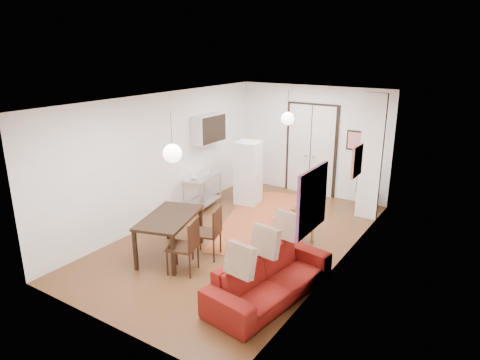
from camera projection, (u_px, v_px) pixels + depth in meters
The scene contains 27 objects.
floor at pixel (241, 238), 8.99m from camera, with size 7.00×7.00×0.00m, color brown.
ceiling at pixel (241, 99), 8.12m from camera, with size 4.20×7.00×0.02m, color white.
wall_back at pixel (312, 141), 11.36m from camera, with size 4.20×0.02×2.90m, color white.
wall_front at pixel (101, 234), 5.75m from camera, with size 4.20×0.02×2.90m, color white.
wall_left at pixel (163, 158), 9.64m from camera, with size 0.02×7.00×2.90m, color white.
wall_right at pixel (342, 190), 7.47m from camera, with size 0.02×7.00×2.90m, color white.
double_doors at pixel (311, 150), 11.40m from camera, with size 1.44×0.06×2.50m, color silver.
stub_partition at pixel (371, 158), 9.65m from camera, with size 0.50×0.10×2.90m, color white.
wall_cabinet at pixel (209, 129), 10.62m from camera, with size 0.35×1.00×0.70m, color white.
painting_popart at pixel (312, 200), 6.42m from camera, with size 0.05×1.00×1.00m, color red.
painting_abstract at pixel (357, 161), 8.02m from camera, with size 0.05×0.50×0.60m, color beige.
poster_back at pixel (354, 140), 10.70m from camera, with size 0.40×0.03×0.50m, color red.
print_left at pixel (216, 123), 11.08m from camera, with size 0.03×0.44×0.54m, color #A56544.
pendant_back at pixel (288, 119), 9.92m from camera, with size 0.30×0.30×0.80m.
pendant_front at pixel (172, 153), 6.71m from camera, with size 0.30×0.30×0.80m.
kilim_rug at pixel (259, 219), 9.97m from camera, with size 1.46×3.90×0.01m, color #C75D31.
sofa at pixel (270, 277), 6.80m from camera, with size 0.92×2.34×0.68m, color maroon.
coffee_table at pixel (293, 224), 8.93m from camera, with size 0.91×0.65×0.37m.
potted_plant at pixel (298, 214), 8.81m from camera, with size 0.32×0.28×0.36m, color #406D31.
kitchen_counter at pixel (203, 188), 10.52m from camera, with size 0.69×1.16×0.84m.
bowl at pixel (195, 178), 10.18m from camera, with size 0.20×0.20×0.05m, color silver.
soap_bottle at pixel (208, 170), 10.60m from camera, with size 0.08×0.08×0.17m, color teal.
fridge at pixel (248, 173), 10.77m from camera, with size 0.57×0.57×1.61m, color white.
dining_table at pixel (169, 221), 8.04m from camera, with size 1.24×1.65×0.81m.
dining_chair_near at pixel (210, 226), 8.13m from camera, with size 0.60×0.74×1.01m.
dining_chair_far at pixel (186, 240), 7.57m from camera, with size 0.60×0.74×1.01m.
black_side_chair at pixel (367, 186), 10.58m from camera, with size 0.50×0.50×0.93m.
Camera 1 is at (4.43, -6.91, 3.87)m, focal length 32.00 mm.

